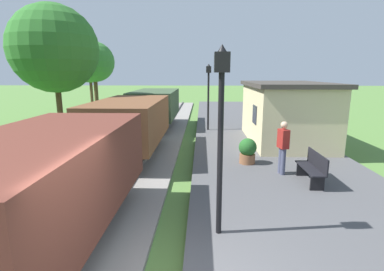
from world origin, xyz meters
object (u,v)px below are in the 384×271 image
at_px(tree_field_left, 94,62).
at_px(potted_planter, 248,150).
at_px(station_hut, 285,112).
at_px(freight_train, 130,125).
at_px(bench_near_hut, 313,167).
at_px(tree_trackside_far, 54,49).
at_px(lamp_post_far, 208,85).
at_px(person_waiting, 283,146).
at_px(tree_field_distant, 90,65).
at_px(lamp_post_near, 221,108).

bearing_deg(tree_field_left, potted_planter, -49.36).
bearing_deg(tree_field_left, station_hut, -32.00).
relative_size(freight_train, tree_field_left, 3.45).
relative_size(station_hut, bench_near_hut, 3.87).
xyz_separation_m(station_hut, tree_trackside_far, (-11.08, 0.72, 2.92)).
height_order(freight_train, station_hut, station_hut).
relative_size(lamp_post_far, tree_field_left, 0.66).
distance_m(bench_near_hut, person_waiting, 1.13).
height_order(tree_trackside_far, tree_field_distant, tree_trackside_far).
relative_size(potted_planter, tree_field_left, 0.16).
relative_size(freight_train, person_waiting, 11.35).
bearing_deg(freight_train, tree_trackside_far, 145.60).
bearing_deg(freight_train, lamp_post_far, 56.91).
height_order(person_waiting, potted_planter, person_waiting).
bearing_deg(potted_planter, station_hut, 57.86).
height_order(tree_field_left, tree_field_distant, tree_field_distant).
bearing_deg(station_hut, tree_field_left, 148.00).
relative_size(bench_near_hut, lamp_post_far, 0.41).
distance_m(lamp_post_near, tree_field_distant, 25.50).
bearing_deg(lamp_post_near, potted_planter, 74.87).
xyz_separation_m(potted_planter, tree_trackside_far, (-8.82, 4.31, 3.85)).
xyz_separation_m(person_waiting, potted_planter, (-0.93, 1.11, -0.46)).
xyz_separation_m(freight_train, lamp_post_near, (3.26, -6.15, 1.41)).
bearing_deg(bench_near_hut, lamp_post_near, -135.19).
xyz_separation_m(station_hut, tree_field_left, (-11.49, 7.18, 2.53)).
distance_m(station_hut, tree_field_left, 13.79).
relative_size(freight_train, tree_field_distant, 3.34).
height_order(freight_train, potted_planter, freight_train).
bearing_deg(lamp_post_far, tree_trackside_far, -164.66).
bearing_deg(potted_planter, freight_train, 163.13).
distance_m(person_waiting, tree_field_distant, 23.59).
bearing_deg(bench_near_hut, tree_field_left, 130.69).
bearing_deg(tree_field_left, person_waiting, -49.41).
bearing_deg(lamp_post_near, lamp_post_far, 90.00).
bearing_deg(tree_field_distant, person_waiting, -55.37).
relative_size(person_waiting, tree_field_distant, 0.29).
bearing_deg(bench_near_hut, person_waiting, 132.20).
distance_m(station_hut, lamp_post_far, 4.65).
height_order(person_waiting, lamp_post_near, lamp_post_near).
height_order(station_hut, tree_field_left, tree_field_left).
bearing_deg(lamp_post_far, bench_near_hut, -70.52).
xyz_separation_m(freight_train, bench_near_hut, (6.17, -3.25, -0.68)).
bearing_deg(station_hut, potted_planter, -122.14).
distance_m(lamp_post_near, tree_trackside_far, 11.93).
relative_size(person_waiting, potted_planter, 1.87).
distance_m(bench_near_hut, tree_field_distant, 24.67).
height_order(potted_planter, tree_field_distant, tree_field_distant).
bearing_deg(lamp_post_far, tree_field_distant, 133.25).
xyz_separation_m(lamp_post_far, tree_field_left, (-7.95, 4.39, 1.38)).
xyz_separation_m(bench_near_hut, lamp_post_far, (-2.92, 8.25, 2.08)).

